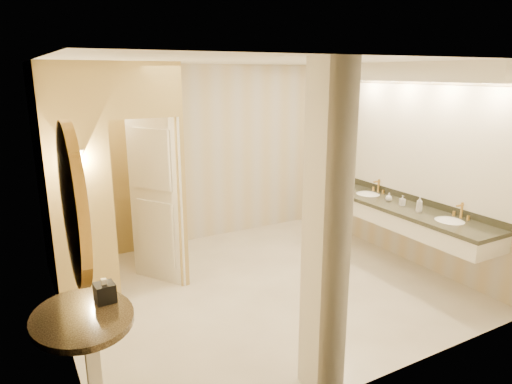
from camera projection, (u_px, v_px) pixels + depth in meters
floor at (261, 287)px, 5.65m from camera, size 4.50×4.50×0.00m
ceiling at (262, 61)px, 4.96m from camera, size 4.50×4.50×0.00m
wall_back at (197, 155)px, 7.00m from camera, size 4.50×0.02×2.70m
wall_front at (387, 233)px, 3.62m from camera, size 4.50×0.02×2.70m
wall_left at (53, 209)px, 4.25m from camera, size 0.02×4.00×2.70m
wall_right at (401, 163)px, 6.37m from camera, size 0.02×4.00×2.70m
toilet_closet at (143, 173)px, 5.58m from camera, size 1.50×1.55×2.70m
wall_sconce at (78, 158)px, 4.66m from camera, size 0.14×0.14×0.42m
vanity at (411, 149)px, 5.83m from camera, size 0.75×2.79×2.09m
console_shelf at (78, 255)px, 3.21m from camera, size 0.90×0.90×1.90m
pillar at (326, 235)px, 3.58m from camera, size 0.28×0.28×2.70m
tissue_box at (105, 292)px, 3.50m from camera, size 0.15×0.15×0.15m
toilet at (92, 241)px, 6.22m from camera, size 0.51×0.76×0.72m
soap_bottle_a at (402, 200)px, 6.02m from camera, size 0.07×0.07×0.14m
soap_bottle_b at (389, 197)px, 6.22m from camera, size 0.10×0.10×0.12m
soap_bottle_c at (419, 204)px, 5.72m from camera, size 0.09×0.09×0.20m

